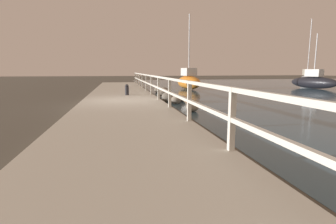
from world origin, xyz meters
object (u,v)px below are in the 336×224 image
(sailboat_gray, at_px, (307,78))
(sailboat_orange, at_px, (189,81))
(sailboat_black, at_px, (313,81))
(mooring_bollard, at_px, (127,90))

(sailboat_gray, relative_size, sailboat_orange, 1.20)
(sailboat_black, xyz_separation_m, sailboat_orange, (-10.90, 1.14, 0.07))
(mooring_bollard, distance_m, sailboat_gray, 24.23)
(mooring_bollard, distance_m, sailboat_black, 17.10)
(sailboat_black, distance_m, sailboat_orange, 10.96)
(sailboat_orange, bearing_deg, sailboat_black, -15.86)
(sailboat_orange, bearing_deg, mooring_bollard, -139.25)
(sailboat_black, relative_size, sailboat_gray, 0.64)
(mooring_bollard, height_order, sailboat_black, sailboat_black)
(mooring_bollard, xyz_separation_m, sailboat_orange, (5.33, 6.50, 0.17))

